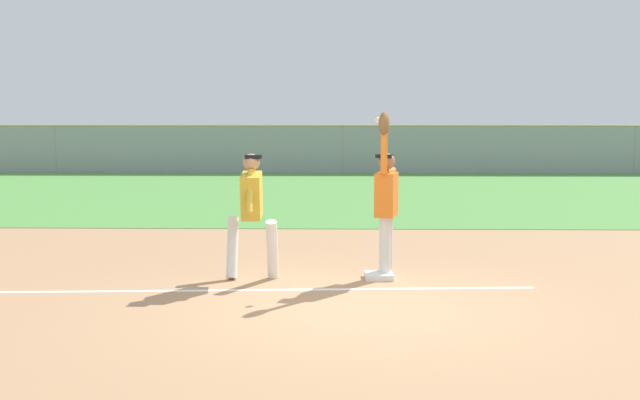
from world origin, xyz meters
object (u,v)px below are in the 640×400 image
at_px(fielder, 386,197).
at_px(parked_car_blue, 339,151).
at_px(parked_car_tan, 96,151).
at_px(parked_car_black, 594,151).
at_px(runner, 252,207).
at_px(first_base, 379,276).
at_px(parked_car_red, 463,151).
at_px(baseball, 377,120).
at_px(parked_car_silver, 220,150).

height_order(fielder, parked_car_blue, fielder).
distance_m(parked_car_tan, parked_car_black, 22.09).
relative_size(runner, parked_car_blue, 0.38).
bearing_deg(parked_car_blue, runner, -97.00).
height_order(runner, parked_car_tan, runner).
height_order(first_base, parked_car_blue, parked_car_blue).
xyz_separation_m(first_base, runner, (-1.74, -0.07, 0.96)).
height_order(first_base, parked_car_red, parked_car_red).
height_order(fielder, baseball, fielder).
height_order(parked_car_silver, parked_car_blue, same).
bearing_deg(parked_car_blue, parked_car_black, -1.14).
relative_size(fielder, parked_car_blue, 0.50).
bearing_deg(parked_car_tan, runner, -66.22).
distance_m(fielder, runner, 1.84).
xyz_separation_m(parked_car_silver, parked_car_blue, (5.35, -0.72, 0.00)).
xyz_separation_m(fielder, parked_car_silver, (-5.97, 24.11, -0.45)).
bearing_deg(parked_car_silver, parked_car_red, -4.11).
distance_m(first_base, parked_car_tan, 26.06).
bearing_deg(parked_car_red, parked_car_black, -5.81).
height_order(parked_car_tan, parked_car_blue, same).
bearing_deg(fielder, parked_car_tan, -50.39).
relative_size(fielder, parked_car_red, 0.50).
relative_size(runner, parked_car_silver, 0.38).
distance_m(first_base, parked_car_blue, 23.51).
relative_size(parked_car_tan, parked_car_silver, 0.99).
bearing_deg(first_base, parked_car_red, 78.28).
bearing_deg(fielder, baseball, -41.91).
height_order(first_base, parked_car_black, parked_car_black).
bearing_deg(first_base, fielder, 47.13).
distance_m(runner, baseball, 2.11).
distance_m(baseball, parked_car_black, 26.19).
xyz_separation_m(parked_car_tan, parked_car_red, (16.25, 0.49, 0.00)).
xyz_separation_m(runner, parked_car_blue, (1.21, 23.57, -0.32)).
bearing_deg(parked_car_red, parked_car_silver, 172.03).
bearing_deg(baseball, parked_car_silver, 103.73).
xyz_separation_m(runner, baseball, (1.71, 0.35, 1.18)).
height_order(runner, baseball, baseball).
bearing_deg(runner, parked_car_tan, 111.47).
relative_size(runner, baseball, 23.24).
distance_m(first_base, fielder, 1.09).
xyz_separation_m(runner, parked_car_red, (6.71, 24.05, -0.32)).
bearing_deg(parked_car_tan, parked_car_silver, 9.38).
height_order(runner, parked_car_red, runner).
xyz_separation_m(baseball, parked_car_tan, (-11.25, 23.21, -1.50)).
bearing_deg(parked_car_red, parked_car_blue, 178.30).
bearing_deg(parked_car_tan, first_base, -62.62).
relative_size(parked_car_blue, parked_car_black, 1.00).
relative_size(first_base, parked_car_tan, 0.09).
relative_size(first_base, fielder, 0.17).
height_order(first_base, fielder, fielder).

